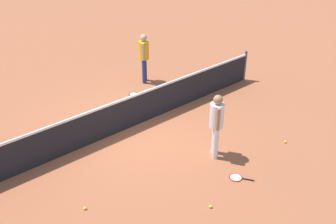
# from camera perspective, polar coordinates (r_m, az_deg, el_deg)

# --- Properties ---
(ground_plane) EXTENTS (40.00, 40.00, 0.00)m
(ground_plane) POSITION_cam_1_polar(r_m,az_deg,el_deg) (10.98, -6.11, -2.47)
(ground_plane) COLOR #9E5638
(court_net) EXTENTS (10.09, 0.09, 1.07)m
(court_net) POSITION_cam_1_polar(r_m,az_deg,el_deg) (10.72, -6.25, -0.21)
(court_net) COLOR #4C4C51
(court_net) RESTS_ON ground_plane
(player_near_side) EXTENTS (0.48, 0.48, 1.70)m
(player_near_side) POSITION_cam_1_polar(r_m,az_deg,el_deg) (9.42, 7.13, -1.29)
(player_near_side) COLOR white
(player_near_side) RESTS_ON ground_plane
(player_far_side) EXTENTS (0.48, 0.48, 1.70)m
(player_far_side) POSITION_cam_1_polar(r_m,az_deg,el_deg) (13.23, -3.54, 8.43)
(player_far_side) COLOR navy
(player_far_side) RESTS_ON ground_plane
(tennis_racket_near_player) EXTENTS (0.47, 0.58, 0.03)m
(tennis_racket_near_player) POSITION_cam_1_polar(r_m,az_deg,el_deg) (9.32, 10.06, -9.44)
(tennis_racket_near_player) COLOR red
(tennis_racket_near_player) RESTS_ON ground_plane
(tennis_racket_far_player) EXTENTS (0.33, 0.59, 0.03)m
(tennis_racket_far_player) POSITION_cam_1_polar(r_m,az_deg,el_deg) (12.75, -4.99, 2.57)
(tennis_racket_far_player) COLOR black
(tennis_racket_far_player) RESTS_ON ground_plane
(tennis_ball_near_player) EXTENTS (0.07, 0.07, 0.07)m
(tennis_ball_near_player) POSITION_cam_1_polar(r_m,az_deg,el_deg) (8.58, -12.07, -13.63)
(tennis_ball_near_player) COLOR #C6E033
(tennis_ball_near_player) RESTS_ON ground_plane
(tennis_ball_baseline) EXTENTS (0.07, 0.07, 0.07)m
(tennis_ball_baseline) POSITION_cam_1_polar(r_m,az_deg,el_deg) (10.78, 16.81, -4.19)
(tennis_ball_baseline) COLOR #C6E033
(tennis_ball_baseline) RESTS_ON ground_plane
(tennis_ball_stray_right) EXTENTS (0.07, 0.07, 0.07)m
(tennis_ball_stray_right) POSITION_cam_1_polar(r_m,az_deg,el_deg) (8.49, 6.26, -13.61)
(tennis_ball_stray_right) COLOR #C6E033
(tennis_ball_stray_right) RESTS_ON ground_plane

